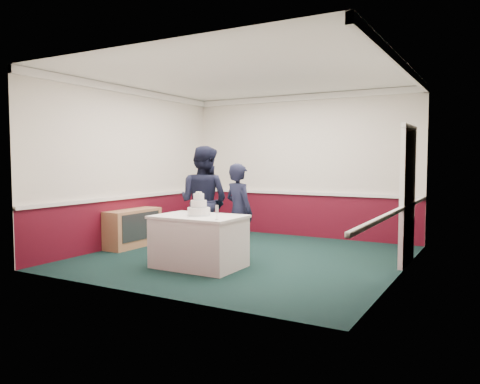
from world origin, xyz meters
The scene contains 9 objects.
ground centered at (0.00, 0.00, 0.00)m, with size 5.00×5.00×0.00m, color #122B26.
room_shell centered at (0.08, 0.61, 1.97)m, with size 5.00×5.00×3.00m.
sideboard centered at (-2.28, -0.20, 0.35)m, with size 0.41×1.20×0.70m.
cake_table centered at (-0.25, -0.98, 0.40)m, with size 1.32×0.92×0.79m.
wedding_cake centered at (-0.25, -0.98, 0.90)m, with size 0.35×0.35×0.36m.
cake_knife centered at (-0.28, -1.18, 0.79)m, with size 0.01×0.22×0.01m, color silver.
champagne_flute centered at (0.25, -1.26, 0.93)m, with size 0.05×0.05×0.21m.
person_man centered at (-0.63, -0.29, 0.93)m, with size 0.90×0.70×1.86m, color black.
person_woman centered at (0.06, -0.30, 0.79)m, with size 0.57×0.38×1.57m, color black.
Camera 1 is at (3.73, -6.80, 1.64)m, focal length 35.00 mm.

